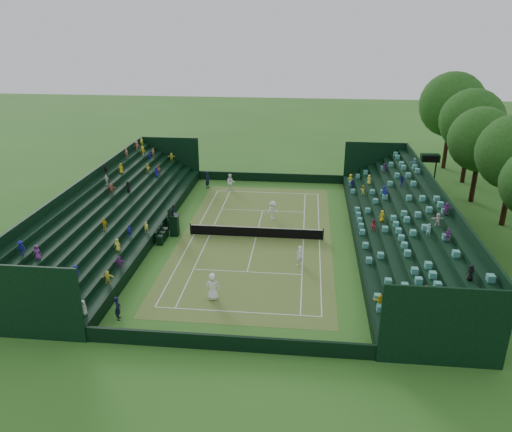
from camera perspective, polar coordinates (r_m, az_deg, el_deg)
The scene contains 19 objects.
ground at distance 43.46m, azimuth 0.00°, elevation -2.45°, with size 160.00×160.00×0.00m, color #2D6620.
court_surface at distance 43.45m, azimuth 0.00°, elevation -2.44°, with size 12.97×26.77×0.01m, color #3D7C29.
perimeter_wall_north at distance 58.09m, azimuth 1.63°, elevation 4.44°, with size 17.17×0.20×1.00m, color black.
perimeter_wall_south at distance 29.53m, azimuth -3.30°, elevation -14.27°, with size 17.17×0.20×1.00m, color black.
perimeter_wall_east at distance 43.28m, azimuth 11.25°, elevation -2.28°, with size 0.20×31.77×1.00m, color black.
perimeter_wall_west at distance 44.86m, azimuth -10.85°, elevation -1.36°, with size 0.20×31.77×1.00m, color black.
north_grandstand at distance 43.49m, azimuth 16.84°, elevation -1.20°, with size 6.60×32.00×4.90m.
south_grandstand at distance 45.83m, azimuth -15.95°, elevation 0.09°, with size 6.60×32.00×4.90m.
tennis_net at distance 43.24m, azimuth 0.00°, elevation -1.81°, with size 11.67×0.10×1.06m.
scoreboard_tower at distance 58.92m, azimuth 19.25°, elevation 6.14°, with size 2.00×1.00×3.70m.
tree_row at distance 54.63m, azimuth 25.01°, elevation 8.32°, with size 8.20×36.65×11.89m.
umpire_chair at distance 43.96m, azimuth -9.35°, elevation -0.74°, with size 0.90×0.90×2.83m.
courtside_chairs at distance 44.88m, azimuth -10.07°, elevation -1.37°, with size 0.54×5.51×1.18m.
player_near_west at distance 34.03m, azimuth -4.97°, elevation -8.05°, with size 0.95×0.62×1.95m, color white.
player_near_east at distance 38.54m, azimuth 5.01°, elevation -4.52°, with size 0.60×0.39×1.64m, color white.
player_far_west at distance 54.83m, azimuth -2.92°, elevation 3.85°, with size 0.93×0.72×1.91m, color white.
player_far_east at distance 46.96m, azimuth 1.95°, elevation 0.65°, with size 1.18×0.68×1.82m, color white.
line_judge_north at distance 55.91m, azimuth -5.55°, elevation 4.13°, with size 0.70×0.46×1.91m, color black.
line_judge_south at distance 33.10m, azimuth -15.51°, elevation -10.11°, with size 0.59×0.39×1.62m, color black.
Camera 1 is at (4.11, -39.38, 17.90)m, focal length 35.00 mm.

